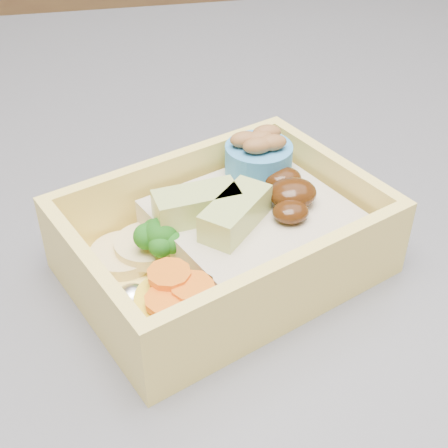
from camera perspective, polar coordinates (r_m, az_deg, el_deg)
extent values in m
cube|color=brown|center=(1.86, -11.38, 13.13)|extent=(3.20, 0.60, 0.90)
cube|color=#323236|center=(0.50, -11.18, 1.39)|extent=(1.24, 0.84, 0.04)
cube|color=#FFDF69|center=(0.40, 0.00, -3.64)|extent=(0.22, 0.20, 0.01)
cube|color=#FFDF69|center=(0.43, -4.78, 3.65)|extent=(0.17, 0.08, 0.05)
cube|color=#FFDF69|center=(0.35, 5.93, -5.88)|extent=(0.17, 0.08, 0.05)
cube|color=#FFDF69|center=(0.43, 9.79, 3.48)|extent=(0.05, 0.11, 0.05)
cube|color=#FFDF69|center=(0.35, -12.01, -5.58)|extent=(0.05, 0.11, 0.05)
cube|color=tan|center=(0.40, 2.68, -0.42)|extent=(0.14, 0.14, 0.03)
ellipsoid|color=#351907|center=(0.39, 6.27, 2.82)|extent=(0.04, 0.04, 0.02)
ellipsoid|color=#351907|center=(0.41, 5.39, 4.15)|extent=(0.03, 0.03, 0.01)
ellipsoid|color=#351907|center=(0.38, 6.12, 1.13)|extent=(0.03, 0.03, 0.01)
cube|color=#AFC165|center=(0.37, 1.06, 1.01)|extent=(0.05, 0.05, 0.02)
cube|color=#AFC165|center=(0.38, -2.52, 1.79)|extent=(0.05, 0.03, 0.02)
cylinder|color=#69944F|center=(0.39, -5.61, -3.06)|extent=(0.01, 0.01, 0.02)
sphere|color=#1B5F15|center=(0.38, -5.78, -0.91)|extent=(0.02, 0.02, 0.02)
sphere|color=#1B5F15|center=(0.38, -5.00, -0.41)|extent=(0.02, 0.02, 0.02)
sphere|color=#1B5F15|center=(0.38, -7.09, -1.13)|extent=(0.02, 0.02, 0.02)
sphere|color=#1B5F15|center=(0.37, -4.79, -1.68)|extent=(0.01, 0.01, 0.01)
sphere|color=#1B5F15|center=(0.37, -5.83, -1.98)|extent=(0.01, 0.01, 0.01)
sphere|color=#1B5F15|center=(0.39, -6.44, -0.56)|extent=(0.01, 0.01, 0.01)
cylinder|color=yellow|center=(0.35, -4.41, -7.80)|extent=(0.05, 0.05, 0.02)
cylinder|color=orange|center=(0.34, -4.77, -6.04)|extent=(0.02, 0.02, 0.00)
cylinder|color=orange|center=(0.34, -5.22, -6.96)|extent=(0.02, 0.02, 0.00)
cylinder|color=orange|center=(0.34, -2.89, -5.80)|extent=(0.02, 0.02, 0.00)
cylinder|color=orange|center=(0.35, -5.05, -4.58)|extent=(0.02, 0.02, 0.00)
cylinder|color=#D9B97D|center=(0.40, -9.23, -2.83)|extent=(0.04, 0.04, 0.01)
cylinder|color=#D9B97D|center=(0.40, -7.05, -1.99)|extent=(0.04, 0.04, 0.01)
ellipsoid|color=silver|center=(0.41, -5.77, 0.02)|extent=(0.02, 0.02, 0.02)
ellipsoid|color=silver|center=(0.36, -8.37, -6.94)|extent=(0.02, 0.02, 0.02)
cylinder|color=#3988C4|center=(0.42, 3.18, 5.92)|extent=(0.05, 0.05, 0.02)
ellipsoid|color=brown|center=(0.41, 3.25, 7.76)|extent=(0.02, 0.02, 0.01)
ellipsoid|color=brown|center=(0.42, 3.93, 8.33)|extent=(0.02, 0.02, 0.01)
ellipsoid|color=brown|center=(0.41, 1.90, 7.74)|extent=(0.02, 0.02, 0.01)
ellipsoid|color=brown|center=(0.41, 4.41, 7.45)|extent=(0.02, 0.02, 0.01)
ellipsoid|color=brown|center=(0.41, 3.08, 7.17)|extent=(0.02, 0.02, 0.01)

